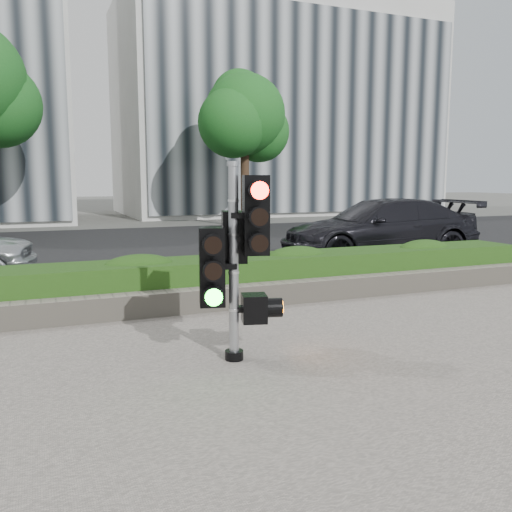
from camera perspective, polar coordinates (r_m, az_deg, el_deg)
name	(u,v)px	position (r m, az deg, el deg)	size (l,w,h in m)	color
ground	(279,345)	(6.60, 2.41, -9.39)	(120.00, 120.00, 0.00)	#51514C
sidewalk	(412,434)	(4.59, 16.10, -17.56)	(16.00, 11.00, 0.03)	#9E9389
road	(136,248)	(16.06, -12.55, 0.84)	(60.00, 13.00, 0.02)	black
curb	(203,291)	(9.45, -5.55, -3.68)	(60.00, 0.25, 0.12)	gray
stone_wall	(227,297)	(8.25, -3.07, -4.38)	(12.00, 0.32, 0.34)	gray
hedge	(214,279)	(8.83, -4.46, -2.45)	(12.00, 1.00, 0.68)	#3A7123
building_right	(273,112)	(33.85, 1.85, 14.89)	(18.00, 10.00, 12.00)	#B7B7B2
tree_right	(244,118)	(22.90, -1.29, 14.35)	(4.10, 3.58, 6.53)	black
traffic_signal	(236,252)	(5.78, -2.12, 0.42)	(0.78, 0.63, 2.13)	black
car_dark	(379,228)	(13.91, 12.84, 2.84)	(2.07, 5.10, 1.48)	black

